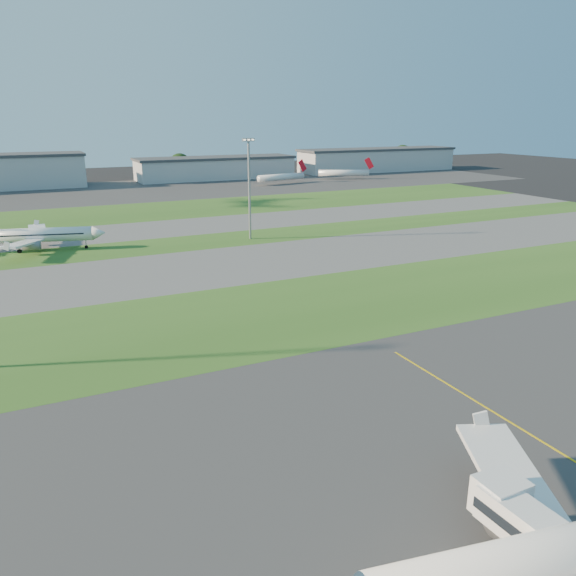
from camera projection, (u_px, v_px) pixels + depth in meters
ground at (554, 488)px, 48.84m from camera, size 700.00×700.00×0.00m
apron_near at (554, 488)px, 48.84m from camera, size 300.00×70.00×0.01m
grass_strip_a at (292, 310)px, 93.68m from camera, size 300.00×34.00×0.01m
taxiway_a at (226, 265)px, 122.14m from camera, size 300.00×32.00×0.01m
grass_strip_b at (193, 243)px, 143.69m from camera, size 300.00×18.00×0.01m
taxiway_b at (171, 228)px, 162.66m from camera, size 300.00×26.00×0.01m
grass_strip_c at (147, 211)px, 191.12m from camera, size 300.00×40.00×0.01m
apron_far at (117, 191)px, 242.86m from camera, size 400.00×80.00×0.01m
airliner_taxiing at (33, 236)px, 134.31m from camera, size 32.69×27.43×10.41m
mini_jet_near at (281, 177)px, 268.02m from camera, size 28.35×8.38×9.48m
mini_jet_far at (344, 173)px, 288.29m from camera, size 27.03×13.02×9.48m
light_mast_centre at (249, 182)px, 143.83m from camera, size 3.20×0.70×25.80m
hangar_west at (0, 172)px, 247.90m from camera, size 71.40×23.00×15.20m
hangar_east at (216, 168)px, 289.80m from camera, size 81.60×23.00×11.20m
hangar_far_east at (377, 160)px, 330.82m from camera, size 96.90×23.00×13.20m
tree_mid_west at (59, 171)px, 268.24m from camera, size 9.90×9.90×10.80m
tree_mid_east at (180, 164)px, 295.33m from camera, size 11.55×11.55×12.60m
tree_east at (308, 161)px, 324.78m from camera, size 10.45×10.45×11.40m
tree_far_east at (402, 155)px, 356.76m from camera, size 12.65×12.65×13.80m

